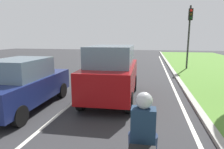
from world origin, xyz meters
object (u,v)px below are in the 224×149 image
car_sedan_left_lane (23,84)px  traffic_light_near_right (190,27)px  car_suv_ahead (112,72)px  rider_person (143,124)px

car_sedan_left_lane → traffic_light_near_right: (7.60, 10.77, 2.54)m
car_suv_ahead → traffic_light_near_right: bearing=61.5°
car_suv_ahead → rider_person: size_ratio=3.91×
car_sedan_left_lane → rider_person: size_ratio=3.71×
car_sedan_left_lane → rider_person: (4.49, -3.18, 0.27)m
car_suv_ahead → traffic_light_near_right: 10.43m
car_suv_ahead → rider_person: bearing=-74.6°
car_suv_ahead → traffic_light_near_right: size_ratio=0.89×
rider_person → traffic_light_near_right: (3.11, 13.95, 2.27)m
car_sedan_left_lane → traffic_light_near_right: size_ratio=0.84×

